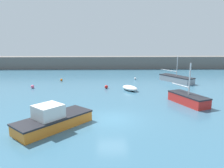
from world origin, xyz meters
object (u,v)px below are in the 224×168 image
object	(u,v)px
cabin_cruiser_white	(53,120)
rowboat_blue_near	(130,88)
sailboat_twin_hulled	(188,99)
sailboat_short_mast	(176,79)
mooring_buoy_red	(106,87)
mooring_buoy_pink	(33,87)
mooring_buoy_white	(135,79)
mooring_buoy_orange	(61,80)

from	to	relation	value
cabin_cruiser_white	rowboat_blue_near	bearing A→B (deg)	12.22
sailboat_twin_hulled	sailboat_short_mast	bearing A→B (deg)	146.08
cabin_cruiser_white	mooring_buoy_red	distance (m)	13.76
mooring_buoy_pink	mooring_buoy_red	xyz separation A→B (m)	(9.96, -0.37, 0.00)
mooring_buoy_red	mooring_buoy_white	bearing A→B (deg)	53.78
mooring_buoy_red	rowboat_blue_near	bearing A→B (deg)	-20.06
sailboat_short_mast	mooring_buoy_pink	bearing A→B (deg)	-109.84
rowboat_blue_near	cabin_cruiser_white	xyz separation A→B (m)	(-6.97, -12.08, 0.34)
rowboat_blue_near	mooring_buoy_orange	distance (m)	12.14
rowboat_blue_near	cabin_cruiser_white	bearing A→B (deg)	-60.29
mooring_buoy_orange	mooring_buoy_red	bearing A→B (deg)	-37.55
sailboat_twin_hulled	sailboat_short_mast	world-z (taller)	sailboat_twin_hulled
cabin_cruiser_white	mooring_buoy_white	size ratio (longest dim) A/B	15.61
cabin_cruiser_white	mooring_buoy_white	world-z (taller)	cabin_cruiser_white
sailboat_twin_hulled	cabin_cruiser_white	distance (m)	13.64
sailboat_twin_hulled	mooring_buoy_orange	size ratio (longest dim) A/B	12.37
rowboat_blue_near	mooring_buoy_orange	size ratio (longest dim) A/B	7.57
sailboat_short_mast	cabin_cruiser_white	xyz separation A→B (m)	(-14.69, -17.54, 0.16)
sailboat_short_mast	mooring_buoy_pink	size ratio (longest dim) A/B	12.42
mooring_buoy_red	mooring_buoy_orange	world-z (taller)	mooring_buoy_red
rowboat_blue_near	mooring_buoy_white	xyz separation A→B (m)	(1.62, 7.51, -0.12)
rowboat_blue_near	sailboat_short_mast	xyz separation A→B (m)	(7.73, 5.46, 0.18)
sailboat_twin_hulled	mooring_buoy_pink	world-z (taller)	sailboat_twin_hulled
rowboat_blue_near	mooring_buoy_pink	world-z (taller)	rowboat_blue_near
mooring_buoy_pink	rowboat_blue_near	bearing A→B (deg)	-6.53
cabin_cruiser_white	mooring_buoy_red	size ratio (longest dim) A/B	12.46
sailboat_short_mast	mooring_buoy_orange	xyz separation A→B (m)	(-17.92, 1.13, -0.30)
cabin_cruiser_white	mooring_buoy_white	xyz separation A→B (m)	(8.59, 19.59, -0.46)
mooring_buoy_red	mooring_buoy_white	xyz separation A→B (m)	(4.68, 6.39, -0.05)
mooring_buoy_pink	mooring_buoy_white	world-z (taller)	mooring_buoy_pink
sailboat_twin_hulled	mooring_buoy_white	xyz separation A→B (m)	(-3.70, 13.68, -0.34)
sailboat_twin_hulled	mooring_buoy_pink	distance (m)	19.87
mooring_buoy_red	mooring_buoy_white	world-z (taller)	mooring_buoy_red
mooring_buoy_white	mooring_buoy_orange	xyz separation A→B (m)	(-11.81, -0.92, 0.01)
mooring_buoy_pink	mooring_buoy_orange	bearing A→B (deg)	61.01
rowboat_blue_near	mooring_buoy_pink	distance (m)	13.10
sailboat_short_mast	rowboat_blue_near	bearing A→B (deg)	-85.43
sailboat_short_mast	mooring_buoy_red	world-z (taller)	sailboat_short_mast
rowboat_blue_near	sailboat_short_mast	world-z (taller)	sailboat_short_mast
sailboat_twin_hulled	cabin_cruiser_white	size ratio (longest dim) A/B	0.83
cabin_cruiser_white	mooring_buoy_orange	world-z (taller)	cabin_cruiser_white
sailboat_twin_hulled	mooring_buoy_red	xyz separation A→B (m)	(-8.38, 7.28, -0.30)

